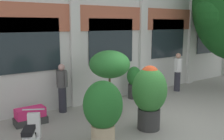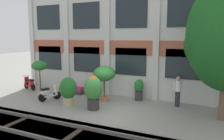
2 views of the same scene
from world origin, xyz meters
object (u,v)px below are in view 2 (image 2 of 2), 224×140
object	(u,v)px
potted_plant_fluted_column	(68,90)
scooter_near_curb	(30,84)
potted_plant_glazed_jar	(139,89)
potted_plant_tall_urn	(40,68)
potted_plant_square_trough	(77,91)
potted_plant_stone_basin	(93,90)
scooter_second_parked	(49,93)
resident_watching_tracks	(178,90)
resident_by_doorway	(96,82)
potted_plant_low_pan	(104,74)

from	to	relation	value
potted_plant_fluted_column	scooter_near_curb	bearing A→B (deg)	157.58
potted_plant_glazed_jar	potted_plant_tall_urn	xyz separation A→B (m)	(-6.38, -1.29, 1.09)
potted_plant_fluted_column	scooter_near_curb	xyz separation A→B (m)	(-4.76, 1.96, -0.46)
scooter_near_curb	potted_plant_square_trough	bearing A→B (deg)	-159.58
potted_plant_fluted_column	potted_plant_stone_basin	world-z (taller)	potted_plant_stone_basin
potted_plant_stone_basin	scooter_second_parked	bearing A→B (deg)	174.44
potted_plant_glazed_jar	scooter_second_parked	world-z (taller)	potted_plant_glazed_jar
potted_plant_tall_urn	resident_watching_tracks	size ratio (longest dim) A/B	1.34
potted_plant_glazed_jar	scooter_second_parked	xyz separation A→B (m)	(-4.87, -2.25, -0.25)
potted_plant_glazed_jar	scooter_near_curb	xyz separation A→B (m)	(-7.97, -0.63, -0.25)
potted_plant_square_trough	resident_by_doorway	xyz separation A→B (m)	(1.23, 0.41, 0.64)
potted_plant_stone_basin	scooter_near_curb	bearing A→B (deg)	162.93
potted_plant_glazed_jar	potted_plant_low_pan	size ratio (longest dim) A/B	0.61
potted_plant_fluted_column	potted_plant_low_pan	xyz separation A→B (m)	(1.39, 1.67, 0.70)
scooter_near_curb	potted_plant_fluted_column	bearing A→B (deg)	172.52
potted_plant_square_trough	potted_plant_low_pan	xyz separation A→B (m)	(2.39, -0.65, 1.36)
potted_plant_stone_basin	resident_watching_tracks	distance (m)	4.56
potted_plant_glazed_jar	potted_plant_stone_basin	world-z (taller)	potted_plant_stone_basin
scooter_second_parked	potted_plant_stone_basin	bearing A→B (deg)	-66.30
potted_plant_glazed_jar	resident_by_doorway	distance (m)	3.00
potted_plant_glazed_jar	resident_watching_tracks	xyz separation A→B (m)	(2.27, -0.24, 0.21)
potted_plant_glazed_jar	scooter_second_parked	bearing A→B (deg)	-155.17
potted_plant_glazed_jar	potted_plant_stone_basin	xyz separation A→B (m)	(-1.65, -2.57, 0.35)
potted_plant_square_trough	potted_plant_glazed_jar	bearing A→B (deg)	3.62
potted_plant_square_trough	potted_plant_stone_basin	bearing A→B (deg)	-41.92
scooter_second_parked	resident_watching_tracks	xyz separation A→B (m)	(7.14, 2.01, 0.46)
potted_plant_square_trough	resident_by_doorway	size ratio (longest dim) A/B	0.59
potted_plant_fluted_column	potted_plant_stone_basin	bearing A→B (deg)	0.89
scooter_near_curb	scooter_second_parked	size ratio (longest dim) A/B	1.09
potted_plant_glazed_jar	potted_plant_tall_urn	distance (m)	6.60
potted_plant_tall_urn	scooter_second_parked	bearing A→B (deg)	-32.56
potted_plant_tall_urn	scooter_near_curb	bearing A→B (deg)	157.39
resident_by_doorway	resident_watching_tracks	size ratio (longest dim) A/B	0.97
potted_plant_tall_urn	potted_plant_square_trough	bearing A→B (deg)	25.24
potted_plant_fluted_column	potted_plant_square_trough	size ratio (longest dim) A/B	1.66
potted_plant_stone_basin	scooter_second_parked	world-z (taller)	potted_plant_stone_basin
potted_plant_stone_basin	scooter_second_parked	distance (m)	3.29
scooter_second_parked	scooter_near_curb	bearing A→B (deg)	91.56
potted_plant_low_pan	scooter_near_curb	bearing A→B (deg)	177.28
potted_plant_low_pan	resident_by_doorway	bearing A→B (deg)	137.67
potted_plant_tall_urn	potted_plant_low_pan	distance (m)	4.58
scooter_second_parked	resident_by_doorway	xyz separation A→B (m)	(1.88, 2.40, 0.43)
scooter_near_curb	resident_by_doorway	size ratio (longest dim) A/B	0.84
potted_plant_stone_basin	potted_plant_tall_urn	size ratio (longest dim) A/B	0.80
resident_watching_tracks	scooter_near_curb	bearing A→B (deg)	-127.17
potted_plant_stone_basin	resident_by_doorway	xyz separation A→B (m)	(-1.34, 2.71, -0.17)
potted_plant_low_pan	resident_watching_tracks	xyz separation A→B (m)	(4.09, 0.68, -0.70)
scooter_near_curb	resident_watching_tracks	size ratio (longest dim) A/B	0.81
potted_plant_low_pan	resident_watching_tracks	size ratio (longest dim) A/B	1.25
potted_plant_glazed_jar	resident_by_doorway	world-z (taller)	resident_by_doorway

